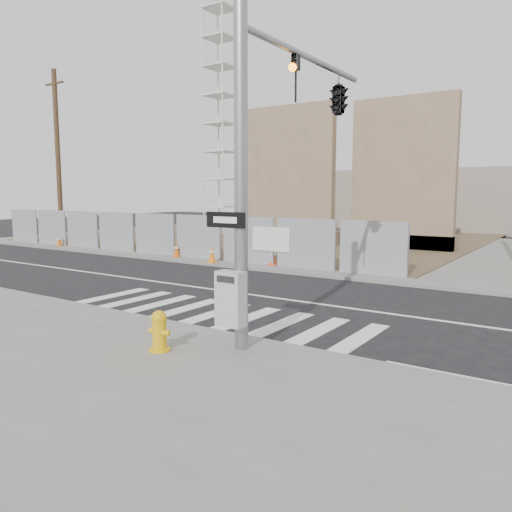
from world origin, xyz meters
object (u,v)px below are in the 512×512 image
Objects in this scene: signal_pole at (311,120)px; traffic_cone_a at (59,240)px; crane_tower at (220,111)px; traffic_cone_c at (212,255)px; fire_hydrant at (159,331)px; traffic_cone_b at (177,250)px; traffic_cone_d at (273,257)px.

signal_pole is 21.15m from traffic_cone_a.
crane_tower is 18.05m from traffic_cone_c.
fire_hydrant is 12.14m from traffic_cone_c.
fire_hydrant is at bearing -107.75° from signal_pole.
traffic_cone_c is at bearing -2.26° from traffic_cone_a.
crane_tower is at bearing 119.17° from traffic_cone_b.
crane_tower reaches higher than signal_pole.
traffic_cone_c is (-8.05, 6.27, -4.31)m from signal_pole.
traffic_cone_d reaches higher than traffic_cone_b.
traffic_cone_b is at bearing 166.58° from traffic_cone_c.
fire_hydrant is at bearing -54.47° from crane_tower.
crane_tower reaches higher than traffic_cone_c.
traffic_cone_d is at bearing 1.78° from traffic_cone_a.
traffic_cone_b is at bearing -60.83° from crane_tower.
traffic_cone_a is at bearing 177.74° from traffic_cone_c.
signal_pole is 11.07m from traffic_cone_c.
fire_hydrant reaches higher than traffic_cone_c.
fire_hydrant is (-1.21, -3.76, -4.27)m from signal_pole.
fire_hydrant is 21.15m from traffic_cone_a.
traffic_cone_b is (6.78, -12.14, -8.58)m from crane_tower.
fire_hydrant is 1.18× the size of traffic_cone_b.
traffic_cone_a is 8.86m from traffic_cone_b.
traffic_cone_b is (-9.51, 10.67, -0.06)m from fire_hydrant.
crane_tower is 24.91× the size of traffic_cone_c.
crane_tower is 23.01× the size of fire_hydrant.
traffic_cone_d is (12.00, -11.89, -8.56)m from crane_tower.
signal_pole is 10.48× the size of traffic_cone_b.
traffic_cone_c is 2.70m from traffic_cone_d.
fire_hydrant is 1.22× the size of traffic_cone_a.
fire_hydrant is at bearing -29.72° from traffic_cone_a.
traffic_cone_c reaches higher than traffic_cone_d.
fire_hydrant reaches higher than traffic_cone_b.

